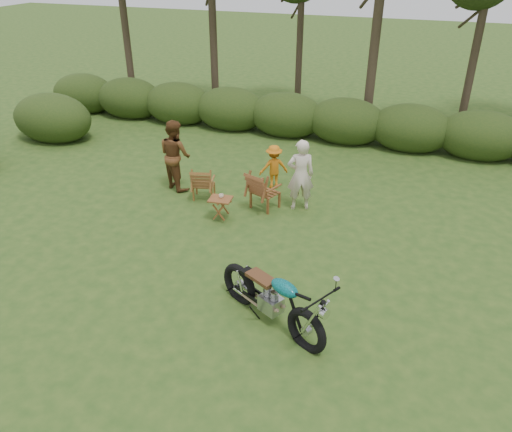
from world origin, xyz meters
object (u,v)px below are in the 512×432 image
(lawn_chair_left, at_px, (204,198))
(cup, at_px, (221,196))
(adult_a, at_px, (299,208))
(lawn_chair_right, at_px, (265,207))
(child, at_px, (273,187))
(motorcycle, at_px, (271,321))
(adult_b, at_px, (178,187))
(side_table, at_px, (221,209))

(lawn_chair_left, relative_size, cup, 7.70)
(adult_a, bearing_deg, lawn_chair_left, -16.27)
(lawn_chair_right, relative_size, cup, 8.83)
(child, bearing_deg, lawn_chair_left, 6.40)
(motorcycle, xyz_separation_m, child, (-1.58, 5.06, 0.00))
(lawn_chair_right, xyz_separation_m, adult_a, (0.79, 0.25, 0.00))
(cup, xyz_separation_m, adult_b, (-1.77, 1.18, -0.58))
(child, bearing_deg, side_table, 40.97)
(side_table, bearing_deg, adult_b, 145.13)
(lawn_chair_right, xyz_separation_m, child, (-0.16, 1.16, 0.00))
(motorcycle, distance_m, adult_a, 4.21)
(lawn_chair_right, height_order, side_table, side_table)
(motorcycle, height_order, lawn_chair_right, motorcycle)
(lawn_chair_left, relative_size, child, 0.73)
(child, bearing_deg, motorcycle, 75.00)
(lawn_chair_right, height_order, adult_a, adult_a)
(cup, relative_size, child, 0.09)
(lawn_chair_left, xyz_separation_m, cup, (0.84, -0.84, 0.58))
(adult_b, bearing_deg, child, -131.36)
(adult_a, relative_size, adult_b, 0.96)
(side_table, distance_m, child, 2.17)
(adult_b, bearing_deg, motorcycle, 162.61)
(motorcycle, bearing_deg, adult_b, 161.45)
(motorcycle, relative_size, lawn_chair_right, 2.34)
(cup, relative_size, adult_a, 0.06)
(lawn_chair_left, distance_m, side_table, 1.25)
(adult_b, xyz_separation_m, child, (2.38, 0.83, 0.00))
(adult_a, height_order, child, adult_a)
(lawn_chair_left, distance_m, child, 1.87)
(child, bearing_deg, lawn_chair_right, 65.39)
(side_table, relative_size, adult_a, 0.31)
(lawn_chair_left, bearing_deg, adult_b, -34.72)
(lawn_chair_left, height_order, child, child)
(lawn_chair_left, distance_m, adult_b, 0.99)
(motorcycle, xyz_separation_m, side_table, (-2.20, 3.00, 0.27))
(cup, xyz_separation_m, adult_a, (1.56, 1.11, -0.58))
(motorcycle, height_order, side_table, motorcycle)
(cup, bearing_deg, adult_b, 146.24)
(lawn_chair_left, distance_m, cup, 1.33)
(motorcycle, distance_m, side_table, 3.73)
(lawn_chair_right, relative_size, adult_b, 0.54)
(adult_a, height_order, adult_b, adult_b)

